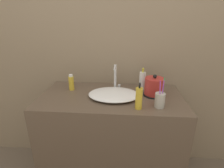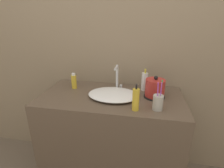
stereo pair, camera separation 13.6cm
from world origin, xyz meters
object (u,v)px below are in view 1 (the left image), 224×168
at_px(faucet, 116,77).
at_px(lotion_bottle, 139,98).
at_px(electric_kettle, 154,87).
at_px(shampoo_bottle, 142,80).
at_px(toothbrush_cup, 160,100).
at_px(mouthwash_bottle, 71,83).

height_order(faucet, lotion_bottle, faucet).
bearing_deg(electric_kettle, shampoo_bottle, 121.15).
distance_m(toothbrush_cup, mouthwash_bottle, 0.75).
bearing_deg(electric_kettle, toothbrush_cup, -86.11).
xyz_separation_m(lotion_bottle, shampoo_bottle, (0.05, 0.36, -0.00)).
bearing_deg(faucet, electric_kettle, -18.18).
bearing_deg(faucet, toothbrush_cup, -42.81).
xyz_separation_m(faucet, mouthwash_bottle, (-0.38, -0.04, -0.05)).
distance_m(toothbrush_cup, lotion_bottle, 0.15).
relative_size(faucet, shampoo_bottle, 1.15).
xyz_separation_m(faucet, electric_kettle, (0.31, -0.10, -0.05)).
relative_size(lotion_bottle, mouthwash_bottle, 1.37).
height_order(shampoo_bottle, mouthwash_bottle, shampoo_bottle).
bearing_deg(electric_kettle, lotion_bottle, -120.07).
height_order(faucet, toothbrush_cup, same).
relative_size(electric_kettle, lotion_bottle, 0.93).
bearing_deg(shampoo_bottle, faucet, -172.22).
relative_size(faucet, electric_kettle, 1.23).
relative_size(electric_kettle, shampoo_bottle, 0.93).
height_order(toothbrush_cup, mouthwash_bottle, toothbrush_cup).
height_order(electric_kettle, toothbrush_cup, toothbrush_cup).
bearing_deg(shampoo_bottle, toothbrush_cup, -74.15).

